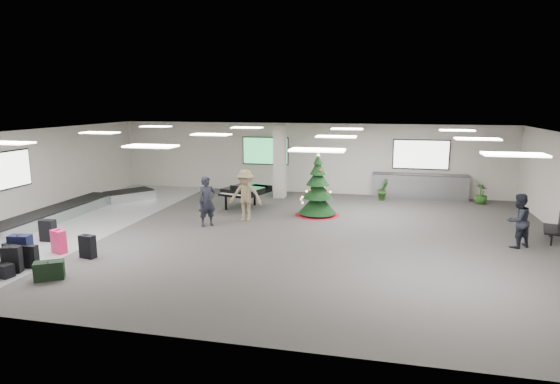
% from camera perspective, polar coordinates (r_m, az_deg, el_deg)
% --- Properties ---
extents(ground, '(18.00, 18.00, 0.00)m').
position_cam_1_polar(ground, '(15.19, -0.96, -5.00)').
color(ground, '#363331').
rests_on(ground, ground).
extents(room_envelope, '(18.02, 14.02, 3.21)m').
position_cam_1_polar(room_envelope, '(15.46, -1.78, 4.10)').
color(room_envelope, '#BEB6AD').
rests_on(room_envelope, ground).
extents(baggage_carousel, '(2.28, 9.71, 0.43)m').
position_cam_1_polar(baggage_carousel, '(18.50, -25.39, -2.48)').
color(baggage_carousel, silver).
rests_on(baggage_carousel, ground).
extents(service_counter, '(4.05, 0.65, 1.08)m').
position_cam_1_polar(service_counter, '(21.22, 16.65, 0.67)').
color(service_counter, silver).
rests_on(service_counter, ground).
extents(suitcase_0, '(0.48, 0.36, 0.69)m').
position_cam_1_polar(suitcase_0, '(13.45, -29.86, -7.17)').
color(suitcase_0, black).
rests_on(suitcase_0, ground).
extents(suitcase_1, '(0.40, 0.23, 0.61)m').
position_cam_1_polar(suitcase_1, '(13.63, -28.15, -6.95)').
color(suitcase_1, black).
rests_on(suitcase_1, ground).
extents(pink_suitcase, '(0.48, 0.38, 0.68)m').
position_cam_1_polar(pink_suitcase, '(14.52, -25.37, -5.50)').
color(pink_suitcase, '#F41F5D').
rests_on(pink_suitcase, ground).
extents(suitcase_3, '(0.46, 0.30, 0.65)m').
position_cam_1_polar(suitcase_3, '(13.79, -22.41, -6.17)').
color(suitcase_3, black).
rests_on(suitcase_3, ground).
extents(navy_suitcase, '(0.57, 0.38, 0.83)m').
position_cam_1_polar(navy_suitcase, '(13.89, -29.03, -6.23)').
color(navy_suitcase, black).
rests_on(navy_suitcase, ground).
extents(suitcase_5, '(0.47, 0.35, 0.65)m').
position_cam_1_polar(suitcase_5, '(13.84, -29.88, -6.76)').
color(suitcase_5, black).
rests_on(suitcase_5, ground).
extents(green_duffel, '(0.74, 0.63, 0.46)m').
position_cam_1_polar(green_duffel, '(12.60, -26.31, -8.56)').
color(green_duffel, black).
rests_on(green_duffel, ground).
extents(suitcase_8, '(0.45, 0.26, 0.69)m').
position_cam_1_polar(suitcase_8, '(15.87, -26.43, -4.23)').
color(suitcase_8, black).
rests_on(suitcase_8, ground).
extents(black_duffel, '(0.56, 0.41, 0.35)m').
position_cam_1_polar(black_duffel, '(13.31, -30.65, -8.21)').
color(black_duffel, black).
rests_on(black_duffel, ground).
extents(christmas_tree, '(1.67, 1.67, 2.39)m').
position_cam_1_polar(christmas_tree, '(17.38, 4.61, -0.21)').
color(christmas_tree, maroon).
rests_on(christmas_tree, ground).
extents(grand_piano, '(1.79, 2.07, 1.01)m').
position_cam_1_polar(grand_piano, '(18.45, -4.26, 0.15)').
color(grand_piano, black).
rests_on(grand_piano, ground).
extents(bench, '(0.79, 1.39, 0.83)m').
position_cam_1_polar(bench, '(16.44, 30.54, -3.63)').
color(bench, black).
rests_on(bench, ground).
extents(traveler_a, '(0.74, 0.72, 1.71)m').
position_cam_1_polar(traveler_a, '(16.01, -8.88, -1.14)').
color(traveler_a, black).
rests_on(traveler_a, ground).
extents(traveler_b, '(1.20, 0.71, 1.83)m').
position_cam_1_polar(traveler_b, '(16.58, -4.23, -0.40)').
color(traveler_b, '#867053').
rests_on(traveler_b, ground).
extents(traveler_bench, '(0.98, 0.94, 1.60)m').
position_cam_1_polar(traveler_bench, '(15.18, 27.04, -3.14)').
color(traveler_bench, black).
rests_on(traveler_bench, ground).
extents(potted_plant_left, '(0.57, 0.54, 0.82)m').
position_cam_1_polar(potted_plant_left, '(20.50, 12.44, 0.14)').
color(potted_plant_left, '#143D13').
rests_on(potted_plant_left, ground).
extents(potted_plant_right, '(0.68, 0.68, 0.85)m').
position_cam_1_polar(potted_plant_right, '(21.03, 23.33, -0.19)').
color(potted_plant_right, '#143D13').
rests_on(potted_plant_right, ground).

